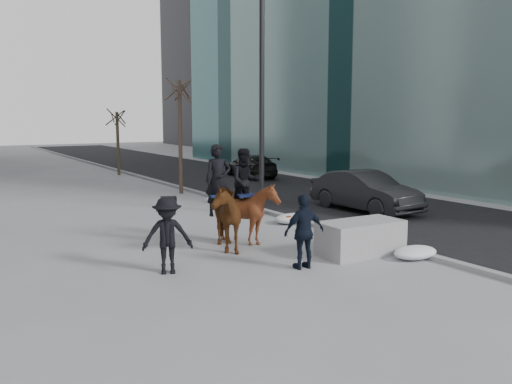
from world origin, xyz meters
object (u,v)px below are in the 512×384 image
mounted_left (221,211)px  mounted_right (247,206)px  planter (361,238)px  car_near (365,191)px

mounted_left → mounted_right: bearing=6.5°
planter → car_near: 6.57m
planter → mounted_left: bearing=139.1°
car_near → mounted_right: mounted_right is taller
planter → mounted_left: 3.74m
mounted_left → mounted_right: 0.90m
planter → mounted_left: (-2.79, 2.41, 0.61)m
mounted_left → mounted_right: mounted_left is taller
planter → car_near: bearing=46.1°
car_near → mounted_right: size_ratio=1.72×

